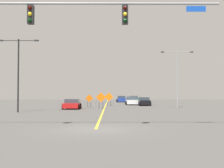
# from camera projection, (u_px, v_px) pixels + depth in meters

# --- Properties ---
(ground) EXTENTS (153.39, 153.39, 0.00)m
(ground) POSITION_uv_depth(u_px,v_px,m) (96.00, 129.00, 15.91)
(ground) COLOR #4C4947
(road_centre_stripe) EXTENTS (0.16, 85.21, 0.01)m
(road_centre_stripe) POSITION_uv_depth(u_px,v_px,m) (106.00, 103.00, 58.49)
(road_centre_stripe) COLOR yellow
(road_centre_stripe) RESTS_ON ground
(traffic_signal_assembly) EXTENTS (15.96, 0.44, 7.37)m
(traffic_signal_assembly) POSITION_uv_depth(u_px,v_px,m) (33.00, 26.00, 16.06)
(traffic_signal_assembly) COLOR gray
(traffic_signal_assembly) RESTS_ON ground
(street_lamp_mid_right) EXTENTS (4.22, 0.24, 7.71)m
(street_lamp_mid_right) POSITION_uv_depth(u_px,v_px,m) (18.00, 68.00, 30.22)
(street_lamp_mid_right) COLOR black
(street_lamp_mid_right) RESTS_ON ground
(street_lamp_far_right) EXTENTS (4.45, 0.24, 7.82)m
(street_lamp_far_right) POSITION_uv_depth(u_px,v_px,m) (177.00, 73.00, 39.50)
(street_lamp_far_right) COLOR gray
(street_lamp_far_right) RESTS_ON ground
(construction_sign_median_near) EXTENTS (1.38, 0.28, 2.13)m
(construction_sign_median_near) POSITION_uv_depth(u_px,v_px,m) (109.00, 97.00, 45.95)
(construction_sign_median_near) COLOR orange
(construction_sign_median_near) RESTS_ON ground
(construction_sign_right_lane) EXTENTS (1.31, 0.06, 2.12)m
(construction_sign_right_lane) POSITION_uv_depth(u_px,v_px,m) (101.00, 98.00, 37.88)
(construction_sign_right_lane) COLOR orange
(construction_sign_right_lane) RESTS_ON ground
(construction_sign_left_lane) EXTENTS (1.06, 0.26, 1.83)m
(construction_sign_left_lane) POSITION_uv_depth(u_px,v_px,m) (89.00, 99.00, 40.46)
(construction_sign_left_lane) COLOR orange
(construction_sign_left_lane) RESTS_ON ground
(car_white_mid) EXTENTS (2.18, 4.38, 1.44)m
(car_white_mid) POSITION_uv_depth(u_px,v_px,m) (132.00, 101.00, 50.04)
(car_white_mid) COLOR white
(car_white_mid) RESTS_ON ground
(car_blue_far) EXTENTS (2.23, 4.19, 1.41)m
(car_blue_far) POSITION_uv_depth(u_px,v_px,m) (121.00, 99.00, 65.26)
(car_blue_far) COLOR #1E389E
(car_blue_far) RESTS_ON ground
(car_black_approaching) EXTENTS (2.00, 4.52, 1.36)m
(car_black_approaching) POSITION_uv_depth(u_px,v_px,m) (144.00, 102.00, 47.07)
(car_black_approaching) COLOR black
(car_black_approaching) RESTS_ON ground
(car_red_near) EXTENTS (2.21, 4.25, 1.26)m
(car_red_near) POSITION_uv_depth(u_px,v_px,m) (72.00, 104.00, 36.80)
(car_red_near) COLOR red
(car_red_near) RESTS_ON ground
(car_green_distant) EXTENTS (2.20, 4.19, 1.46)m
(car_green_distant) POSITION_uv_depth(u_px,v_px,m) (134.00, 99.00, 61.25)
(car_green_distant) COLOR #196B38
(car_green_distant) RESTS_ON ground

